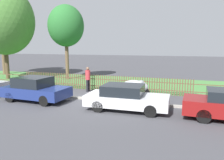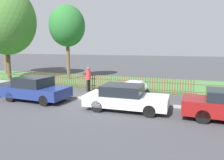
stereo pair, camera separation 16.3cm
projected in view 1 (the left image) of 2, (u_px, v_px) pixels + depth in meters
The scene contains 11 objects.
ground_plane at pixel (81, 99), 12.88m from camera, with size 120.00×120.00×0.00m, color #424247.
kerb_stone at pixel (82, 98), 12.96m from camera, with size 43.77×0.20×0.12m, color #9E998E.
grass_strip at pixel (115, 82), 18.93m from camera, with size 43.77×7.23×0.01m, color #477F3D.
park_fence at pixel (99, 83), 15.49m from camera, with size 43.77×0.05×1.11m.
parked_car_black_saloon at pixel (35, 89), 12.51m from camera, with size 3.83×1.90×1.37m.
parked_car_navy_estate at pixel (126, 97), 10.70m from camera, with size 4.07×1.86×1.25m.
covered_motorcycle at pixel (135, 87), 13.47m from camera, with size 1.86×0.87×1.05m.
tree_nearest_kerb at pixel (1, 23), 23.81m from camera, with size 3.47×3.47×7.71m.
tree_behind_motorcycle at pixel (4, 20), 20.21m from camera, with size 5.53×5.53×8.65m.
tree_mid_park at pixel (66, 26), 20.09m from camera, with size 3.31×3.31×6.87m.
pedestrian_near_fence at pixel (88, 78), 15.07m from camera, with size 0.35×0.39×1.70m.
Camera 1 is at (5.86, -11.25, 3.13)m, focal length 35.00 mm.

